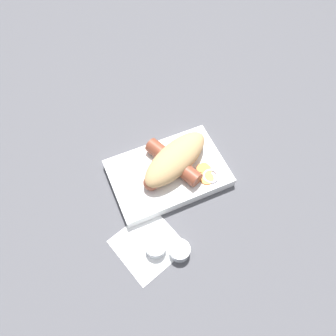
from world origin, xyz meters
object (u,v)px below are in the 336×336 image
Objects in this scene: sausage at (173,162)px; condiment_cup_far at (180,251)px; food_tray at (168,173)px; bread_roll at (176,159)px; condiment_cup_near at (156,248)px.

sausage is 0.19m from condiment_cup_far.
food_tray is 6.11× the size of condiment_cup_far.
sausage is (0.01, 0.00, -0.01)m from bread_roll.
bread_roll is 4.62× the size of condiment_cup_far.
food_tray and condiment_cup_near have the same top height.
condiment_cup_far is (-0.04, 0.02, 0.00)m from condiment_cup_near.
bread_roll is at bearing -126.11° from condiment_cup_near.
food_tray is 1.56× the size of sausage.
condiment_cup_near is (0.09, 0.15, -0.00)m from food_tray.
bread_roll is at bearing -163.76° from food_tray.
sausage reaches higher than condiment_cup_near.
condiment_cup_far is (0.06, 0.18, -0.03)m from sausage.
condiment_cup_near is 1.00× the size of condiment_cup_far.
condiment_cup_near is at bearing 58.24° from food_tray.
food_tray is at bearing -106.25° from condiment_cup_far.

